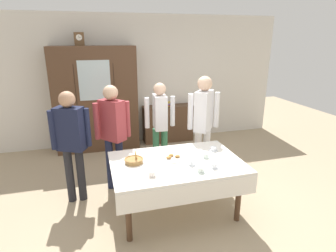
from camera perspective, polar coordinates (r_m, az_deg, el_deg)
The scene contains 22 objects.
ground_plane at distance 4.07m, azimuth 0.79°, elevation -15.41°, with size 12.00×12.00×0.00m, color tan.
back_wall at distance 6.06m, azimuth -6.33°, elevation 9.34°, with size 6.40×0.10×2.70m, color silver.
dining_table at distance 3.56m, azimuth 1.91°, elevation -8.87°, with size 1.65×1.11×0.72m.
wall_cabinet at distance 5.75m, azimuth -14.64°, elevation 5.29°, with size 1.63×0.46×2.08m.
mantel_clock at distance 5.62m, azimuth -17.86°, elevation 16.73°, with size 0.18×0.11×0.24m.
bookshelf_low at distance 6.16m, azimuth -0.02°, elevation 0.54°, with size 1.10×0.35×0.80m.
book_stack at distance 6.05m, azimuth -0.02°, elevation 4.59°, with size 0.16×0.23×0.09m.
tea_cup_near_right at distance 3.45m, azimuth 4.84°, elevation -7.65°, with size 0.13×0.13×0.06m.
tea_cup_mid_left at distance 3.41m, azimuth 9.53°, elevation -8.15°, with size 0.13×0.13×0.06m.
tea_cup_front_edge at distance 3.29m, azimuth 6.76°, elevation -9.05°, with size 0.13×0.13×0.06m.
tea_cup_far_right at distance 3.18m, azimuth -3.31°, elevation -9.94°, with size 0.13×0.13×0.06m.
tea_cup_mid_right at distance 3.67m, azimuth 7.75°, elevation -6.14°, with size 0.13×0.13×0.06m.
tea_cup_back_edge at distance 3.90m, azimuth 9.32°, elevation -4.71°, with size 0.13×0.13×0.06m.
bread_basket at distance 3.52m, azimuth -7.05°, elevation -7.03°, with size 0.24×0.24×0.16m.
pastry_plate at distance 3.61m, azimuth 1.03°, elevation -6.61°, with size 0.28×0.28×0.05m.
spoon_near_right at distance 3.27m, azimuth 0.16°, elevation -9.52°, with size 0.12×0.02×0.01m.
spoon_back_edge at distance 3.64m, azimuth -3.47°, elevation -6.63°, with size 0.12×0.02×0.01m.
spoon_near_left at distance 3.77m, azimuth 5.85°, elevation -5.78°, with size 0.12×0.02×0.01m.
person_near_right_end at distance 4.36m, azimuth 7.32°, elevation 1.64°, with size 0.52×0.40×1.68m.
person_behind_table_left at distance 4.12m, azimuth -11.34°, elevation -0.39°, with size 0.52×0.40×1.60m.
person_by_cabinet at distance 3.92m, azimuth -19.36°, elevation -2.20°, with size 0.52×0.34×1.58m.
person_beside_shelf at distance 4.65m, azimuth -1.66°, elevation 1.48°, with size 0.52×0.37×1.53m.
Camera 1 is at (-0.97, -3.27, 2.23)m, focal length 29.53 mm.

